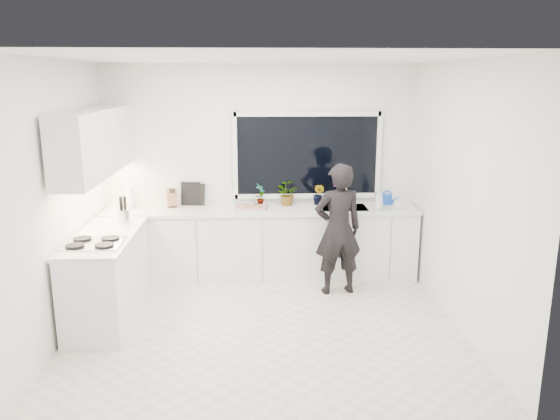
{
  "coord_description": "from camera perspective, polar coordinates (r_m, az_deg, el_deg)",
  "views": [
    {
      "loc": [
        -0.1,
        -5.25,
        2.52
      ],
      "look_at": [
        0.18,
        0.4,
        1.15
      ],
      "focal_mm": 35.0,
      "sensor_mm": 36.0,
      "label": 1
    }
  ],
  "objects": [
    {
      "name": "window",
      "position": [
        7.08,
        2.85,
        5.72
      ],
      "size": [
        1.8,
        0.02,
        1.0
      ],
      "primitive_type": "cube",
      "color": "black",
      "rests_on": "wall_back"
    },
    {
      "name": "knife_block",
      "position": [
        7.07,
        -11.22,
        1.19
      ],
      "size": [
        0.16,
        0.14,
        0.22
      ],
      "primitive_type": "cube",
      "rotation": [
        0.0,
        0.0,
        0.35
      ],
      "color": "#956D45",
      "rests_on": "countertop_back"
    },
    {
      "name": "countertop_back",
      "position": [
        6.88,
        -1.96,
        -0.01
      ],
      "size": [
        3.94,
        0.62,
        0.04
      ],
      "primitive_type": "cube",
      "color": "silver",
      "rests_on": "base_cabinets_back"
    },
    {
      "name": "wall_left",
      "position": [
        5.7,
        -22.35,
        0.75
      ],
      "size": [
        0.02,
        3.5,
        2.7
      ],
      "primitive_type": "cube",
      "color": "white",
      "rests_on": "ground"
    },
    {
      "name": "soap_bottles",
      "position": [
        6.91,
        10.78,
        1.03
      ],
      "size": [
        0.35,
        0.14,
        0.27
      ],
      "color": "#D8BF66",
      "rests_on": "countertop_back"
    },
    {
      "name": "person",
      "position": [
        6.46,
        6.08,
        -2.02
      ],
      "size": [
        0.63,
        0.47,
        1.57
      ],
      "primitive_type": "imported",
      "rotation": [
        0.0,
        0.0,
        3.31
      ],
      "color": "black",
      "rests_on": "floor"
    },
    {
      "name": "utensil_crock",
      "position": [
        6.41,
        -16.03,
        -0.65
      ],
      "size": [
        0.14,
        0.14,
        0.16
      ],
      "primitive_type": "cylinder",
      "rotation": [
        0.0,
        0.0,
        -0.07
      ],
      "color": "silver",
      "rests_on": "countertop_left"
    },
    {
      "name": "picture_frame_small",
      "position": [
        7.13,
        -9.31,
        1.7
      ],
      "size": [
        0.25,
        0.04,
        0.3
      ],
      "primitive_type": "cube",
      "rotation": [
        0.0,
        0.0,
        -0.1
      ],
      "color": "black",
      "rests_on": "countertop_back"
    },
    {
      "name": "pizza",
      "position": [
        6.85,
        -3.01,
        0.36
      ],
      "size": [
        0.4,
        0.31,
        0.01
      ],
      "primitive_type": "cube",
      "rotation": [
        0.0,
        0.0,
        -0.13
      ],
      "color": "red",
      "rests_on": "pizza_tray"
    },
    {
      "name": "countertop_left",
      "position": [
        6.03,
        -17.85,
        -2.63
      ],
      "size": [
        0.62,
        1.6,
        0.04
      ],
      "primitive_type": "cube",
      "color": "silver",
      "rests_on": "base_cabinets_left"
    },
    {
      "name": "base_cabinets_left",
      "position": [
        6.17,
        -17.54,
        -6.73
      ],
      "size": [
        0.58,
        1.6,
        0.88
      ],
      "primitive_type": "cube",
      "color": "white",
      "rests_on": "floor"
    },
    {
      "name": "watering_can",
      "position": [
        7.24,
        11.08,
        1.11
      ],
      "size": [
        0.15,
        0.15,
        0.13
      ],
      "primitive_type": "cylinder",
      "rotation": [
        0.0,
        0.0,
        -0.09
      ],
      "color": "blue",
      "rests_on": "countertop_back"
    },
    {
      "name": "floor",
      "position": [
        5.83,
        -1.63,
        -12.12
      ],
      "size": [
        4.0,
        3.5,
        0.02
      ],
      "primitive_type": "cube",
      "color": "beige",
      "rests_on": "ground"
    },
    {
      "name": "herb_plants",
      "position": [
        7.04,
        2.23,
        1.72
      ],
      "size": [
        1.19,
        0.35,
        0.32
      ],
      "color": "#26662D",
      "rests_on": "countertop_back"
    },
    {
      "name": "wall_right",
      "position": [
        5.78,
        18.63,
        1.21
      ],
      "size": [
        0.02,
        3.5,
        2.7
      ],
      "primitive_type": "cube",
      "color": "white",
      "rests_on": "ground"
    },
    {
      "name": "upper_cabinets",
      "position": [
        6.22,
        -18.75,
        6.72
      ],
      "size": [
        0.34,
        2.1,
        0.7
      ],
      "primitive_type": "cube",
      "color": "white",
      "rests_on": "wall_left"
    },
    {
      "name": "paper_towel_roll",
      "position": [
        7.13,
        -15.45,
        1.21
      ],
      "size": [
        0.12,
        0.12,
        0.26
      ],
      "primitive_type": "cylinder",
      "rotation": [
        0.0,
        0.0,
        0.11
      ],
      "color": "white",
      "rests_on": "countertop_back"
    },
    {
      "name": "faucet",
      "position": [
        7.15,
        6.45,
        1.5
      ],
      "size": [
        0.03,
        0.03,
        0.22
      ],
      "primitive_type": "cylinder",
      "color": "silver",
      "rests_on": "countertop_back"
    },
    {
      "name": "sink",
      "position": [
        6.99,
        6.68,
        -0.13
      ],
      "size": [
        0.58,
        0.42,
        0.14
      ],
      "primitive_type": "cube",
      "color": "silver",
      "rests_on": "countertop_back"
    },
    {
      "name": "picture_frame_large",
      "position": [
        7.13,
        -8.7,
        1.63
      ],
      "size": [
        0.22,
        0.08,
        0.28
      ],
      "primitive_type": "cube",
      "rotation": [
        0.0,
        0.0,
        -0.28
      ],
      "color": "black",
      "rests_on": "countertop_back"
    },
    {
      "name": "ceiling",
      "position": [
        5.25,
        -1.83,
        15.69
      ],
      "size": [
        4.0,
        3.5,
        0.02
      ],
      "primitive_type": "cube",
      "color": "white",
      "rests_on": "wall_back"
    },
    {
      "name": "base_cabinets_back",
      "position": [
        7.01,
        -1.93,
        -3.65
      ],
      "size": [
        3.92,
        0.58,
        0.88
      ],
      "primitive_type": "cube",
      "color": "white",
      "rests_on": "floor"
    },
    {
      "name": "pizza_tray",
      "position": [
        6.85,
        -3.01,
        0.22
      ],
      "size": [
        0.44,
        0.35,
        0.03
      ],
      "primitive_type": "cube",
      "rotation": [
        0.0,
        0.0,
        -0.13
      ],
      "color": "silver",
      "rests_on": "countertop_back"
    },
    {
      "name": "stovetop",
      "position": [
        5.71,
        -18.95,
        -3.27
      ],
      "size": [
        0.56,
        0.48,
        0.03
      ],
      "primitive_type": "cube",
      "color": "black",
      "rests_on": "countertop_left"
    },
    {
      "name": "wall_back",
      "position": [
        7.11,
        -2.03,
        4.13
      ],
      "size": [
        4.0,
        0.02,
        2.7
      ],
      "primitive_type": "cube",
      "color": "white",
      "rests_on": "ground"
    }
  ]
}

